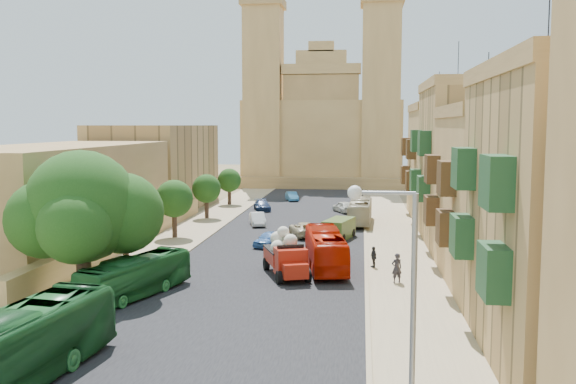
% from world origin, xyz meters
% --- Properties ---
extents(ground, '(260.00, 260.00, 0.00)m').
position_xyz_m(ground, '(0.00, 0.00, 0.00)').
color(ground, brown).
extents(road_surface, '(14.00, 140.00, 0.01)m').
position_xyz_m(road_surface, '(0.00, 30.00, 0.01)').
color(road_surface, black).
rests_on(road_surface, ground).
extents(sidewalk_east, '(5.00, 140.00, 0.01)m').
position_xyz_m(sidewalk_east, '(9.50, 30.00, 0.01)').
color(sidewalk_east, tan).
rests_on(sidewalk_east, ground).
extents(sidewalk_west, '(5.00, 140.00, 0.01)m').
position_xyz_m(sidewalk_west, '(-9.50, 30.00, 0.01)').
color(sidewalk_west, tan).
rests_on(sidewalk_west, ground).
extents(kerb_east, '(0.25, 140.00, 0.12)m').
position_xyz_m(kerb_east, '(7.00, 30.00, 0.06)').
color(kerb_east, tan).
rests_on(kerb_east, ground).
extents(kerb_west, '(0.25, 140.00, 0.12)m').
position_xyz_m(kerb_west, '(-7.00, 30.00, 0.06)').
color(kerb_west, tan).
rests_on(kerb_west, ground).
extents(townhouse_b, '(9.00, 14.00, 14.90)m').
position_xyz_m(townhouse_b, '(15.95, 11.00, 5.66)').
color(townhouse_b, '#AA844D').
rests_on(townhouse_b, ground).
extents(townhouse_c, '(9.00, 14.00, 17.40)m').
position_xyz_m(townhouse_c, '(15.95, 25.00, 6.91)').
color(townhouse_c, tan).
rests_on(townhouse_c, ground).
extents(townhouse_d, '(9.00, 14.00, 15.90)m').
position_xyz_m(townhouse_d, '(15.95, 39.00, 6.16)').
color(townhouse_d, '#AA844D').
rests_on(townhouse_d, ground).
extents(west_wall, '(1.00, 40.00, 1.80)m').
position_xyz_m(west_wall, '(-12.50, 20.00, 0.90)').
color(west_wall, '#AA844D').
rests_on(west_wall, ground).
extents(west_building_low, '(10.00, 28.00, 8.40)m').
position_xyz_m(west_building_low, '(-18.00, 18.00, 4.20)').
color(west_building_low, olive).
rests_on(west_building_low, ground).
extents(west_building_mid, '(10.00, 22.00, 10.00)m').
position_xyz_m(west_building_mid, '(-18.00, 44.00, 5.00)').
color(west_building_mid, tan).
rests_on(west_building_mid, ground).
extents(church, '(28.00, 22.50, 36.30)m').
position_xyz_m(church, '(-0.00, 78.61, 9.52)').
color(church, '#AA844D').
rests_on(church, ground).
extents(ficus_tree, '(8.61, 7.92, 8.61)m').
position_xyz_m(ficus_tree, '(-9.42, 4.01, 5.09)').
color(ficus_tree, '#38271C').
rests_on(ficus_tree, ground).
extents(street_tree_a, '(2.85, 2.85, 4.38)m').
position_xyz_m(street_tree_a, '(-10.00, 12.00, 2.93)').
color(street_tree_a, '#38271C').
rests_on(street_tree_a, ground).
extents(street_tree_b, '(3.37, 3.37, 5.18)m').
position_xyz_m(street_tree_b, '(-10.00, 24.00, 3.47)').
color(street_tree_b, '#38271C').
rests_on(street_tree_b, ground).
extents(street_tree_c, '(3.10, 3.10, 4.77)m').
position_xyz_m(street_tree_c, '(-10.00, 36.00, 3.19)').
color(street_tree_c, '#38271C').
rests_on(street_tree_c, ground).
extents(street_tree_d, '(2.98, 2.98, 4.58)m').
position_xyz_m(street_tree_d, '(-10.00, 48.00, 3.06)').
color(street_tree_d, '#38271C').
rests_on(street_tree_d, ground).
extents(streetlamp, '(2.11, 0.44, 8.22)m').
position_xyz_m(streetlamp, '(7.72, -12.00, 5.20)').
color(streetlamp, gray).
rests_on(streetlamp, ground).
extents(red_truck, '(3.77, 5.83, 3.22)m').
position_xyz_m(red_truck, '(1.67, 10.42, 1.42)').
color(red_truck, '#A71C0C').
rests_on(red_truck, ground).
extents(olive_pickup, '(2.92, 4.59, 1.76)m').
position_xyz_m(olive_pickup, '(4.65, 24.96, 0.86)').
color(olive_pickup, '#405720').
rests_on(olive_pickup, ground).
extents(bus_green_south, '(4.08, 11.30, 3.08)m').
position_xyz_m(bus_green_south, '(-6.50, -9.07, 1.54)').
color(bus_green_south, '#195123').
rests_on(bus_green_south, ground).
extents(bus_green_north, '(4.65, 8.81, 2.40)m').
position_xyz_m(bus_green_north, '(-6.50, 4.26, 1.20)').
color(bus_green_north, '#1F6229').
rests_on(bus_green_north, ground).
extents(bus_red_east, '(3.68, 9.91, 2.70)m').
position_xyz_m(bus_red_east, '(4.15, 13.04, 1.35)').
color(bus_red_east, '#B91803').
rests_on(bus_red_east, ground).
extents(bus_cream_east, '(2.46, 9.14, 2.52)m').
position_xyz_m(bus_cream_east, '(6.50, 34.00, 1.26)').
color(bus_cream_east, '#C3B593').
rests_on(bus_cream_east, ground).
extents(car_blue_a, '(2.56, 3.91, 1.24)m').
position_xyz_m(car_blue_a, '(-1.00, 20.70, 0.62)').
color(car_blue_a, '#4277BF').
rests_on(car_blue_a, ground).
extents(car_white_a, '(2.33, 4.14, 1.29)m').
position_xyz_m(car_white_a, '(-3.72, 31.58, 0.65)').
color(car_white_a, silver).
rests_on(car_white_a, ground).
extents(car_cream, '(3.49, 5.15, 1.31)m').
position_xyz_m(car_cream, '(1.50, 25.76, 0.65)').
color(car_cream, '#BEAF89').
rests_on(car_cream, ground).
extents(car_dkblue, '(2.77, 4.52, 1.22)m').
position_xyz_m(car_dkblue, '(-5.00, 42.77, 0.61)').
color(car_dkblue, navy).
rests_on(car_dkblue, ground).
extents(car_white_b, '(3.05, 4.18, 1.32)m').
position_xyz_m(car_white_b, '(4.60, 42.22, 0.66)').
color(car_white_b, silver).
rests_on(car_white_b, ground).
extents(car_blue_b, '(2.21, 3.81, 1.19)m').
position_xyz_m(car_blue_b, '(-2.59, 53.03, 0.59)').
color(car_blue_b, '#3D8BC4').
rests_on(car_blue_b, ground).
extents(pedestrian_a, '(0.81, 0.68, 1.91)m').
position_xyz_m(pedestrian_a, '(8.89, 9.40, 0.95)').
color(pedestrian_a, '#28252B').
rests_on(pedestrian_a, ground).
extents(pedestrian_c, '(0.67, 0.95, 1.50)m').
position_xyz_m(pedestrian_c, '(7.50, 13.71, 0.75)').
color(pedestrian_c, '#303032').
rests_on(pedestrian_c, ground).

